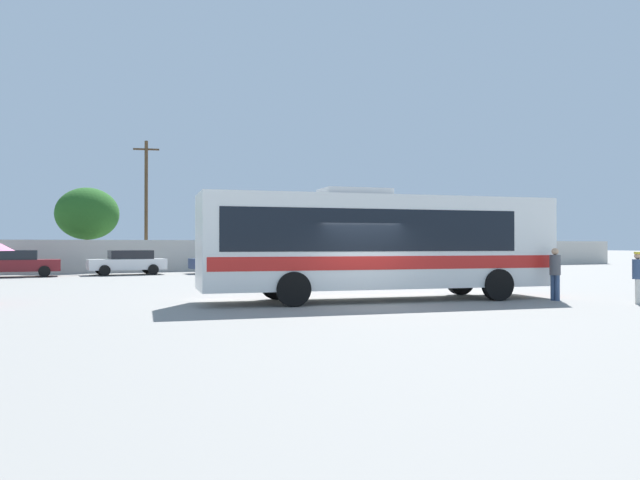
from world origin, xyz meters
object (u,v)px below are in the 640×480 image
object	(u,v)px
parked_car_leftmost_maroon	(17,263)
utility_pole_near	(146,203)
roadside_tree_midleft	(87,214)
attendant_by_bus_door	(555,271)
parked_car_third_dark_blue	(223,261)
coach_bus_white_red	(376,241)
parked_car_second_white	(128,262)
passenger_waiting_on_apron	(638,274)

from	to	relation	value
parked_car_leftmost_maroon	utility_pole_near	world-z (taller)	utility_pole_near
parked_car_leftmost_maroon	roadside_tree_midleft	size ratio (longest dim) A/B	0.78
attendant_by_bus_door	utility_pole_near	world-z (taller)	utility_pole_near
utility_pole_near	roadside_tree_midleft	distance (m)	3.99
parked_car_third_dark_blue	attendant_by_bus_door	bearing A→B (deg)	-77.12
utility_pole_near	parked_car_leftmost_maroon	bearing A→B (deg)	-143.38
attendant_by_bus_door	parked_car_third_dark_blue	bearing A→B (deg)	102.88
coach_bus_white_red	parked_car_leftmost_maroon	bearing A→B (deg)	119.33
coach_bus_white_red	parked_car_second_white	bearing A→B (deg)	105.16
utility_pole_near	coach_bus_white_red	bearing A→B (deg)	-81.94
attendant_by_bus_door	utility_pole_near	size ratio (longest dim) A/B	0.19
parked_car_second_white	parked_car_leftmost_maroon	bearing A→B (deg)	-179.87
coach_bus_white_red	passenger_waiting_on_apron	bearing A→B (deg)	-32.89
attendant_by_bus_door	utility_pole_near	xyz separation A→B (m)	(-9.12, 29.12, 3.81)
parked_car_third_dark_blue	roadside_tree_midleft	xyz separation A→B (m)	(-7.81, 6.52, 3.16)
passenger_waiting_on_apron	parked_car_leftmost_maroon	bearing A→B (deg)	126.25
coach_bus_white_red	passenger_waiting_on_apron	world-z (taller)	coach_bus_white_red
roadside_tree_midleft	coach_bus_white_red	bearing A→B (deg)	-74.04
coach_bus_white_red	passenger_waiting_on_apron	size ratio (longest dim) A/B	7.48
passenger_waiting_on_apron	utility_pole_near	bearing A→B (deg)	108.77
coach_bus_white_red	attendant_by_bus_door	size ratio (longest dim) A/B	7.00
attendant_by_bus_door	parked_car_leftmost_maroon	bearing A→B (deg)	126.23
attendant_by_bus_door	parked_car_second_white	size ratio (longest dim) A/B	0.38
coach_bus_white_red	parked_car_third_dark_blue	bearing A→B (deg)	89.60
roadside_tree_midleft	passenger_waiting_on_apron	bearing A→B (deg)	-65.16
parked_car_third_dark_blue	utility_pole_near	world-z (taller)	utility_pole_near
passenger_waiting_on_apron	coach_bus_white_red	bearing A→B (deg)	147.11
parked_car_leftmost_maroon	roadside_tree_midleft	bearing A→B (deg)	56.36
parked_car_third_dark_blue	roadside_tree_midleft	world-z (taller)	roadside_tree_midleft
passenger_waiting_on_apron	parked_car_second_white	bearing A→B (deg)	116.24
parked_car_leftmost_maroon	parked_car_second_white	size ratio (longest dim) A/B	0.97
parked_car_third_dark_blue	parked_car_leftmost_maroon	bearing A→B (deg)	177.65
parked_car_third_dark_blue	roadside_tree_midleft	distance (m)	10.65
coach_bus_white_red	parked_car_third_dark_blue	world-z (taller)	coach_bus_white_red
parked_car_second_white	utility_pole_near	xyz separation A→B (m)	(1.86, 5.86, 4.00)
coach_bus_white_red	roadside_tree_midleft	distance (m)	27.97
passenger_waiting_on_apron	parked_car_second_white	xyz separation A→B (m)	(-12.42, 25.19, -0.13)
parked_car_leftmost_maroon	roadside_tree_midleft	distance (m)	7.90
coach_bus_white_red	passenger_waiting_on_apron	xyz separation A→B (m)	(6.78, -4.38, -1.03)
parked_car_third_dark_blue	roadside_tree_midleft	bearing A→B (deg)	140.16
attendant_by_bus_door	passenger_waiting_on_apron	distance (m)	2.41
coach_bus_white_red	roadside_tree_midleft	size ratio (longest dim) A/B	2.10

